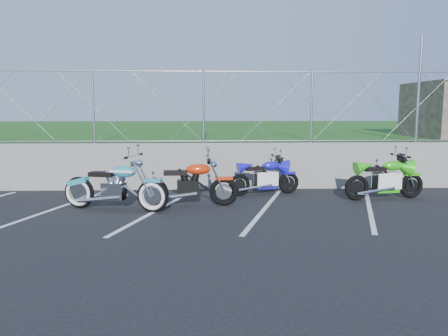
{
  "coord_description": "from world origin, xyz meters",
  "views": [
    {
      "loc": [
        1.11,
        -8.63,
        2.27
      ],
      "look_at": [
        1.48,
        1.3,
        0.89
      ],
      "focal_mm": 35.0,
      "sensor_mm": 36.0,
      "label": 1
    }
  ],
  "objects_px": {
    "sportbike_blue": "(265,178)",
    "cruiser_turquoise": "(116,188)",
    "naked_orange": "(190,185)",
    "sportbike_green": "(386,180)"
  },
  "relations": [
    {
      "from": "cruiser_turquoise",
      "to": "sportbike_green",
      "type": "distance_m",
      "value": 6.52
    },
    {
      "from": "cruiser_turquoise",
      "to": "sportbike_green",
      "type": "xyz_separation_m",
      "value": [
        6.45,
        0.95,
        -0.02
      ]
    },
    {
      "from": "cruiser_turquoise",
      "to": "sportbike_blue",
      "type": "relative_size",
      "value": 1.28
    },
    {
      "from": "sportbike_green",
      "to": "naked_orange",
      "type": "bearing_deg",
      "value": 178.26
    },
    {
      "from": "naked_orange",
      "to": "sportbike_green",
      "type": "height_order",
      "value": "naked_orange"
    },
    {
      "from": "sportbike_green",
      "to": "sportbike_blue",
      "type": "bearing_deg",
      "value": 157.72
    },
    {
      "from": "sportbike_blue",
      "to": "sportbike_green",
      "type": "bearing_deg",
      "value": -25.5
    },
    {
      "from": "sportbike_blue",
      "to": "cruiser_turquoise",
      "type": "bearing_deg",
      "value": -167.13
    },
    {
      "from": "cruiser_turquoise",
      "to": "sportbike_green",
      "type": "bearing_deg",
      "value": 23.74
    },
    {
      "from": "cruiser_turquoise",
      "to": "naked_orange",
      "type": "height_order",
      "value": "cruiser_turquoise"
    }
  ]
}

